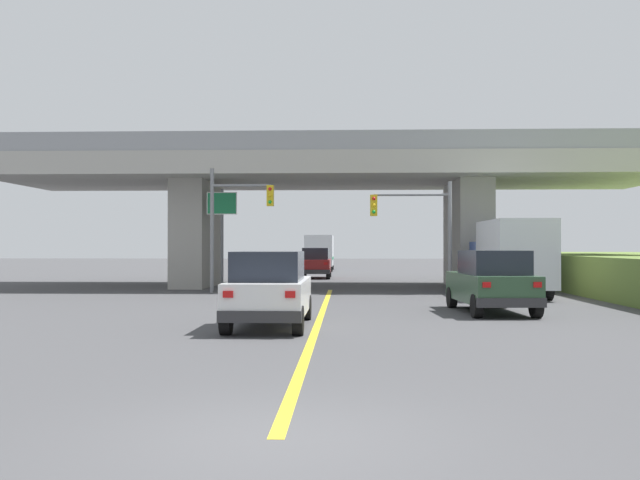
{
  "coord_description": "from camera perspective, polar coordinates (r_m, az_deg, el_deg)",
  "views": [
    {
      "loc": [
        0.79,
        -7.86,
        2.17
      ],
      "look_at": [
        -0.23,
        19.38,
        2.39
      ],
      "focal_mm": 39.49,
      "sensor_mm": 36.0,
      "label": 1
    }
  ],
  "objects": [
    {
      "name": "box_truck",
      "position": [
        31.02,
        15.22,
        -1.35
      ],
      "size": [
        2.33,
        6.95,
        3.23
      ],
      "color": "navy",
      "rests_on": "ground"
    },
    {
      "name": "highway_sign",
      "position": [
        34.87,
        -7.95,
        1.94
      ],
      "size": [
        1.48,
        0.17,
        4.96
      ],
      "color": "#56595E",
      "rests_on": "ground"
    },
    {
      "name": "traffic_signal_nearside",
      "position": [
        31.96,
        8.16,
        1.54
      ],
      "size": [
        3.67,
        0.36,
        5.06
      ],
      "color": "slate",
      "rests_on": "ground"
    },
    {
      "name": "overpass_bridge",
      "position": [
        37.5,
        0.94,
        4.4
      ],
      "size": [
        34.51,
        10.02,
        7.51
      ],
      "color": "#A8A59E",
      "rests_on": "ground"
    },
    {
      "name": "suv_lead",
      "position": [
        18.81,
        -4.1,
        -3.98
      ],
      "size": [
        2.01,
        4.77,
        2.02
      ],
      "color": "silver",
      "rests_on": "ground"
    },
    {
      "name": "semi_truck_distant",
      "position": [
        60.87,
        -0.02,
        -0.99
      ],
      "size": [
        2.33,
        7.31,
        3.05
      ],
      "color": "navy",
      "rests_on": "ground"
    },
    {
      "name": "suv_crossing",
      "position": [
        23.43,
        13.74,
        -3.28
      ],
      "size": [
        2.31,
        4.82,
        2.02
      ],
      "rotation": [
        0.0,
        0.0,
        0.06
      ],
      "color": "#2D4C33",
      "rests_on": "ground"
    },
    {
      "name": "lane_divider_stripe",
      "position": [
        21.26,
        0.01,
        -6.31
      ],
      "size": [
        0.2,
        26.55,
        0.01
      ],
      "primitive_type": "cube",
      "color": "yellow",
      "rests_on": "ground"
    },
    {
      "name": "sedan_oncoming",
      "position": [
        46.84,
        -0.34,
        -1.88
      ],
      "size": [
        1.97,
        4.29,
        2.02
      ],
      "color": "maroon",
      "rests_on": "ground"
    },
    {
      "name": "ground",
      "position": [
        37.43,
        0.94,
        -3.79
      ],
      "size": [
        160.0,
        160.0,
        0.0
      ],
      "primitive_type": "plane",
      "color": "#424244"
    },
    {
      "name": "traffic_signal_farside",
      "position": [
        32.81,
        -7.11,
        2.04
      ],
      "size": [
        2.96,
        0.36,
        5.75
      ],
      "color": "slate",
      "rests_on": "ground"
    }
  ]
}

